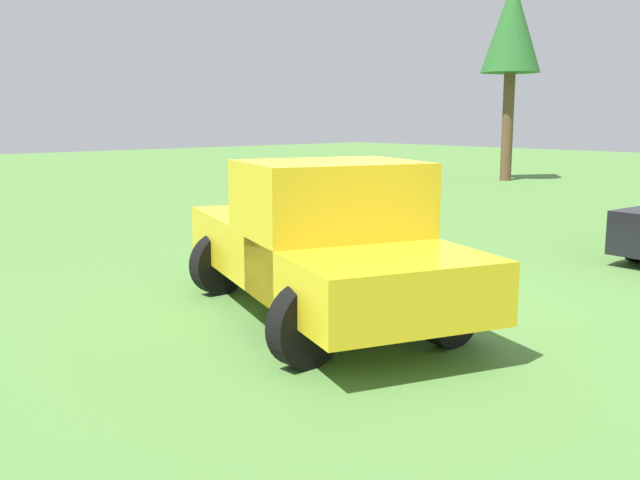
% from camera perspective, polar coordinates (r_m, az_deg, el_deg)
% --- Properties ---
extents(ground_plane, '(80.00, 80.00, 0.00)m').
position_cam_1_polar(ground_plane, '(8.91, 4.32, -5.14)').
color(ground_plane, '#54843D').
extents(pickup_truck, '(3.32, 5.09, 1.82)m').
position_cam_1_polar(pickup_truck, '(8.06, 0.34, 0.14)').
color(pickup_truck, black).
rests_on(pickup_truck, ground_plane).
extents(tree_back_right, '(2.08, 2.08, 7.04)m').
position_cam_1_polar(tree_back_right, '(27.00, 15.05, 15.86)').
color(tree_back_right, brown).
rests_on(tree_back_right, ground_plane).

